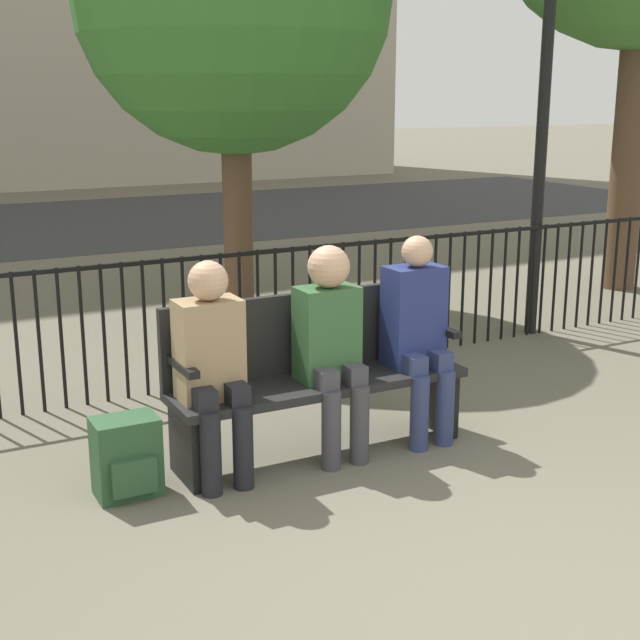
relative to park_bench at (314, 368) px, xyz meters
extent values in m
plane|color=#605B4C|center=(0.00, -2.04, -0.49)|extent=(80.00, 80.00, 0.00)
cube|color=black|center=(0.00, -0.08, -0.07)|extent=(1.75, 0.45, 0.05)
cube|color=black|center=(0.00, 0.12, 0.19)|extent=(1.75, 0.05, 0.47)
cube|color=black|center=(-0.81, -0.08, -0.29)|extent=(0.06, 0.38, 0.40)
cube|color=black|center=(0.81, -0.08, -0.29)|extent=(0.06, 0.38, 0.40)
cube|color=black|center=(-0.81, -0.08, 0.16)|extent=(0.06, 0.38, 0.04)
cube|color=black|center=(0.81, -0.08, 0.16)|extent=(0.06, 0.38, 0.04)
cylinder|color=black|center=(-0.75, -0.30, -0.27)|extent=(0.11, 0.11, 0.45)
cylinder|color=black|center=(-0.57, -0.30, -0.27)|extent=(0.11, 0.11, 0.45)
cube|color=black|center=(-0.75, -0.20, 0.01)|extent=(0.11, 0.20, 0.12)
cube|color=black|center=(-0.57, -0.20, 0.01)|extent=(0.11, 0.20, 0.12)
cube|color=#997F59|center=(-0.66, -0.08, 0.22)|extent=(0.34, 0.22, 0.54)
sphere|color=tan|center=(-0.66, -0.10, 0.60)|extent=(0.21, 0.21, 0.21)
cylinder|color=#3D3D42|center=(-0.05, -0.30, -0.27)|extent=(0.11, 0.11, 0.45)
cylinder|color=#3D3D42|center=(0.13, -0.30, -0.27)|extent=(0.11, 0.11, 0.45)
cube|color=#3D3D42|center=(-0.05, -0.20, 0.01)|extent=(0.11, 0.20, 0.12)
cube|color=#3D3D42|center=(0.13, -0.20, 0.01)|extent=(0.11, 0.20, 0.12)
cube|color=#335B33|center=(0.04, -0.08, 0.22)|extent=(0.34, 0.22, 0.54)
sphere|color=tan|center=(0.04, -0.10, 0.61)|extent=(0.24, 0.24, 0.24)
cylinder|color=navy|center=(0.54, -0.30, -0.27)|extent=(0.11, 0.11, 0.45)
cylinder|color=navy|center=(0.72, -0.30, -0.27)|extent=(0.11, 0.11, 0.45)
cube|color=navy|center=(0.54, -0.20, 0.01)|extent=(0.11, 0.20, 0.12)
cube|color=navy|center=(0.72, -0.20, 0.01)|extent=(0.11, 0.20, 0.12)
cube|color=navy|center=(0.63, -0.08, 0.26)|extent=(0.34, 0.22, 0.60)
sphere|color=tan|center=(0.63, -0.10, 0.65)|extent=(0.18, 0.18, 0.18)
cube|color=#284C2D|center=(-1.14, -0.09, -0.28)|extent=(0.33, 0.23, 0.42)
cube|color=#284C2D|center=(-1.14, -0.23, -0.35)|extent=(0.23, 0.04, 0.19)
cylinder|color=black|center=(-1.42, 1.38, -0.02)|extent=(0.02, 0.02, 0.95)
cylinder|color=black|center=(-1.28, 1.38, -0.02)|extent=(0.02, 0.02, 0.95)
cylinder|color=black|center=(-1.14, 1.38, -0.02)|extent=(0.02, 0.02, 0.95)
cylinder|color=black|center=(-1.00, 1.38, -0.02)|extent=(0.02, 0.02, 0.95)
cylinder|color=black|center=(-0.86, 1.38, -0.02)|extent=(0.02, 0.02, 0.95)
cylinder|color=black|center=(-0.72, 1.38, -0.02)|extent=(0.02, 0.02, 0.95)
cylinder|color=black|center=(-0.58, 1.38, -0.02)|extent=(0.02, 0.02, 0.95)
cylinder|color=black|center=(-0.44, 1.38, -0.02)|extent=(0.02, 0.02, 0.95)
cylinder|color=black|center=(-0.30, 1.38, -0.02)|extent=(0.02, 0.02, 0.95)
cylinder|color=black|center=(-0.16, 1.38, -0.02)|extent=(0.02, 0.02, 0.95)
cylinder|color=black|center=(-0.02, 1.38, -0.02)|extent=(0.02, 0.02, 0.95)
cylinder|color=black|center=(0.12, 1.38, -0.02)|extent=(0.02, 0.02, 0.95)
cylinder|color=black|center=(0.26, 1.38, -0.02)|extent=(0.02, 0.02, 0.95)
cylinder|color=black|center=(0.40, 1.38, -0.02)|extent=(0.02, 0.02, 0.95)
cylinder|color=black|center=(0.54, 1.38, -0.02)|extent=(0.02, 0.02, 0.95)
cylinder|color=black|center=(0.68, 1.38, -0.02)|extent=(0.02, 0.02, 0.95)
cylinder|color=black|center=(0.82, 1.38, -0.02)|extent=(0.02, 0.02, 0.95)
cylinder|color=black|center=(0.96, 1.38, -0.02)|extent=(0.02, 0.02, 0.95)
cylinder|color=black|center=(1.10, 1.38, -0.02)|extent=(0.02, 0.02, 0.95)
cylinder|color=black|center=(1.24, 1.38, -0.02)|extent=(0.02, 0.02, 0.95)
cylinder|color=black|center=(1.38, 1.38, -0.02)|extent=(0.02, 0.02, 0.95)
cylinder|color=black|center=(1.52, 1.38, -0.02)|extent=(0.02, 0.02, 0.95)
cylinder|color=black|center=(1.66, 1.38, -0.02)|extent=(0.02, 0.02, 0.95)
cylinder|color=black|center=(1.80, 1.38, -0.02)|extent=(0.02, 0.02, 0.95)
cylinder|color=black|center=(1.94, 1.38, -0.02)|extent=(0.02, 0.02, 0.95)
cylinder|color=black|center=(2.08, 1.38, -0.02)|extent=(0.02, 0.02, 0.95)
cylinder|color=black|center=(2.22, 1.38, -0.02)|extent=(0.02, 0.02, 0.95)
cylinder|color=black|center=(2.36, 1.38, -0.02)|extent=(0.02, 0.02, 0.95)
cylinder|color=black|center=(2.50, 1.38, -0.02)|extent=(0.02, 0.02, 0.95)
cylinder|color=black|center=(2.64, 1.38, -0.02)|extent=(0.02, 0.02, 0.95)
cylinder|color=black|center=(2.78, 1.38, -0.02)|extent=(0.02, 0.02, 0.95)
cylinder|color=black|center=(2.92, 1.38, -0.02)|extent=(0.02, 0.02, 0.95)
cylinder|color=black|center=(3.06, 1.38, -0.02)|extent=(0.02, 0.02, 0.95)
cylinder|color=black|center=(3.20, 1.38, -0.02)|extent=(0.02, 0.02, 0.95)
cylinder|color=black|center=(3.34, 1.38, -0.02)|extent=(0.02, 0.02, 0.95)
cylinder|color=black|center=(3.48, 1.38, -0.02)|extent=(0.02, 0.02, 0.95)
cylinder|color=black|center=(3.62, 1.38, -0.02)|extent=(0.02, 0.02, 0.95)
cylinder|color=black|center=(3.76, 1.38, -0.02)|extent=(0.02, 0.02, 0.95)
cylinder|color=black|center=(3.90, 1.38, -0.02)|extent=(0.02, 0.02, 0.95)
cylinder|color=black|center=(4.04, 1.38, -0.02)|extent=(0.02, 0.02, 0.95)
cube|color=black|center=(0.00, 1.38, 0.44)|extent=(9.00, 0.03, 0.03)
cylinder|color=brown|center=(4.91, 2.42, 1.07)|extent=(0.34, 0.34, 3.12)
cylinder|color=brown|center=(0.96, 3.41, 0.56)|extent=(0.28, 0.28, 2.10)
cylinder|color=black|center=(2.86, 1.43, 1.49)|extent=(0.10, 0.10, 3.96)
cube|color=#333335|center=(0.00, 9.96, -0.49)|extent=(24.00, 6.00, 0.01)
camera|label=1|loc=(-2.24, -4.35, 1.55)|focal=50.00mm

